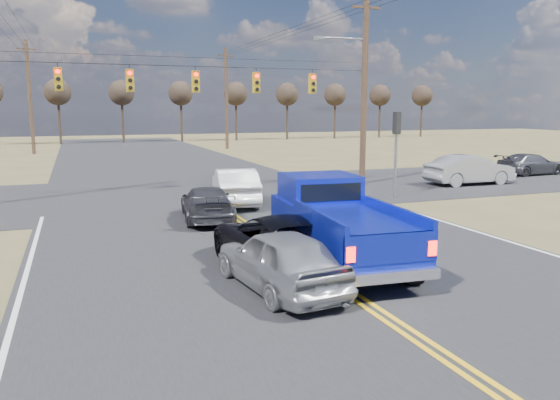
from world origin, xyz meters
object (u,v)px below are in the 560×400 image
object	(u,v)px
black_suv	(278,242)
dgrey_car_queue	(207,203)
cross_car_east_far	(531,164)
white_car_queue	(235,186)
silver_suv	(280,259)
pickup_truck	(337,224)
cross_car_east_near	(470,170)

from	to	relation	value
black_suv	dgrey_car_queue	bearing A→B (deg)	-89.25
cross_car_east_far	white_car_queue	bearing A→B (deg)	96.80
silver_suv	black_suv	distance (m)	1.64
pickup_truck	silver_suv	bearing A→B (deg)	-141.07
silver_suv	white_car_queue	xyz separation A→B (m)	(2.13, 11.11, 0.07)
silver_suv	white_car_queue	distance (m)	11.31
black_suv	silver_suv	bearing A→B (deg)	69.63
dgrey_car_queue	cross_car_east_far	size ratio (longest dim) A/B	0.95
silver_suv	white_car_queue	size ratio (longest dim) A/B	0.89
silver_suv	cross_car_east_far	distance (m)	26.61
pickup_truck	cross_car_east_near	bearing A→B (deg)	44.21
black_suv	cross_car_east_near	distance (m)	18.70
pickup_truck	black_suv	bearing A→B (deg)	-178.71
black_suv	cross_car_east_near	size ratio (longest dim) A/B	1.05
pickup_truck	white_car_queue	bearing A→B (deg)	94.77
silver_suv	white_car_queue	bearing A→B (deg)	-107.63
white_car_queue	cross_car_east_near	xyz separation A→B (m)	(13.50, 1.48, 0.02)
silver_suv	cross_car_east_near	size ratio (longest dim) A/B	0.86
silver_suv	dgrey_car_queue	distance (m)	8.24
pickup_truck	silver_suv	size ratio (longest dim) A/B	1.45
pickup_truck	cross_car_east_far	xyz separation A→B (m)	(19.95, 13.39, -0.42)
black_suv	white_car_queue	xyz separation A→B (m)	(1.60, 9.55, 0.07)
pickup_truck	dgrey_car_queue	world-z (taller)	pickup_truck
silver_suv	dgrey_car_queue	size ratio (longest dim) A/B	0.97
pickup_truck	cross_car_east_far	distance (m)	24.03
cross_car_east_near	black_suv	bearing A→B (deg)	126.52
dgrey_car_queue	pickup_truck	bearing A→B (deg)	113.14
white_car_queue	dgrey_car_queue	xyz separation A→B (m)	(-1.88, -2.87, -0.15)
silver_suv	cross_car_east_far	bearing A→B (deg)	-152.89
cross_car_east_near	silver_suv	bearing A→B (deg)	129.22
white_car_queue	cross_car_east_far	bearing A→B (deg)	-159.77
dgrey_car_queue	cross_car_east_near	xyz separation A→B (m)	(15.38, 4.35, 0.18)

